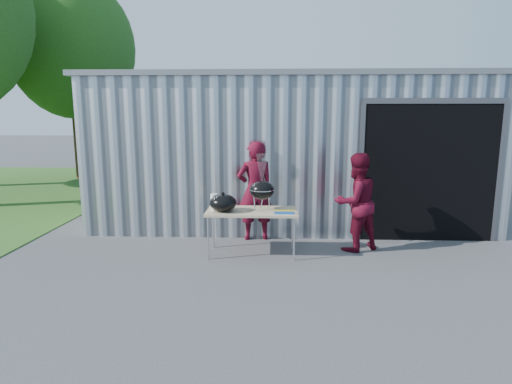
{
  "coord_description": "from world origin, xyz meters",
  "views": [
    {
      "loc": [
        0.46,
        -6.13,
        2.32
      ],
      "look_at": [
        0.18,
        0.82,
        1.05
      ],
      "focal_mm": 30.0,
      "sensor_mm": 36.0,
      "label": 1
    }
  ],
  "objects_px": {
    "kettle_grill": "(262,185)",
    "person_cook": "(255,191)",
    "folding_table": "(252,213)",
    "person_bystander": "(356,202)"
  },
  "relations": [
    {
      "from": "folding_table",
      "to": "person_bystander",
      "type": "bearing_deg",
      "value": 9.38
    },
    {
      "from": "person_cook",
      "to": "person_bystander",
      "type": "distance_m",
      "value": 1.84
    },
    {
      "from": "kettle_grill",
      "to": "person_cook",
      "type": "relative_size",
      "value": 0.51
    },
    {
      "from": "person_bystander",
      "to": "kettle_grill",
      "type": "bearing_deg",
      "value": -17.27
    },
    {
      "from": "person_cook",
      "to": "person_bystander",
      "type": "height_order",
      "value": "person_cook"
    },
    {
      "from": "kettle_grill",
      "to": "person_bystander",
      "type": "xyz_separation_m",
      "value": [
        1.6,
        0.25,
        -0.33
      ]
    },
    {
      "from": "folding_table",
      "to": "person_bystander",
      "type": "xyz_separation_m",
      "value": [
        1.76,
        0.29,
        0.13
      ]
    },
    {
      "from": "folding_table",
      "to": "person_cook",
      "type": "distance_m",
      "value": 0.91
    },
    {
      "from": "folding_table",
      "to": "person_cook",
      "type": "xyz_separation_m",
      "value": [
        0.02,
        0.89,
        0.21
      ]
    },
    {
      "from": "folding_table",
      "to": "kettle_grill",
      "type": "relative_size",
      "value": 1.61
    }
  ]
}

